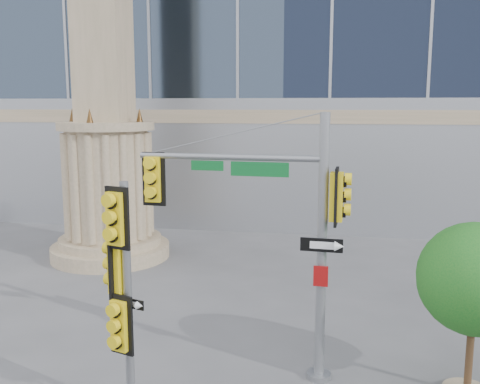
# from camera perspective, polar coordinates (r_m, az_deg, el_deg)

# --- Properties ---
(monument) EXTENTS (4.40, 4.40, 16.60)m
(monument) POSITION_cam_1_polar(r_m,az_deg,el_deg) (20.23, -14.17, 8.46)
(monument) COLOR gray
(monument) RESTS_ON ground
(main_signal_pole) EXTENTS (4.31, 0.65, 5.56)m
(main_signal_pole) POSITION_cam_1_polar(r_m,az_deg,el_deg) (11.01, 3.59, -2.55)
(main_signal_pole) COLOR slate
(main_signal_pole) RESTS_ON ground
(secondary_signal_pole) EXTENTS (0.76, 0.70, 4.39)m
(secondary_signal_pole) POSITION_cam_1_polar(r_m,az_deg,el_deg) (9.84, -12.52, -9.45)
(secondary_signal_pole) COLOR slate
(secondary_signal_pole) RESTS_ON ground
(street_tree) EXTENTS (2.24, 2.19, 3.49)m
(street_tree) POSITION_cam_1_polar(r_m,az_deg,el_deg) (11.40, 23.94, -8.90)
(street_tree) COLOR gray
(street_tree) RESTS_ON ground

